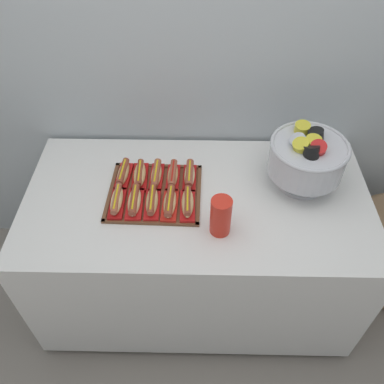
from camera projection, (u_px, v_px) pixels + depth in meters
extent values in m
plane|color=gray|center=(197.00, 288.00, 2.31)|extent=(10.00, 10.00, 0.00)
cube|color=#B2BCC1|center=(200.00, 32.00, 1.70)|extent=(6.00, 0.10, 2.60)
cube|color=white|center=(197.00, 246.00, 2.02)|extent=(1.53, 0.79, 0.73)
cylinder|color=black|center=(76.00, 328.00, 2.13)|extent=(0.05, 0.05, 0.04)
cylinder|color=black|center=(317.00, 333.00, 2.11)|extent=(0.05, 0.05, 0.04)
cylinder|color=black|center=(95.00, 246.00, 2.49)|extent=(0.05, 0.05, 0.04)
cylinder|color=black|center=(300.00, 250.00, 2.48)|extent=(0.05, 0.05, 0.04)
torus|color=#896B4C|center=(373.00, 269.00, 2.32)|extent=(0.48, 0.48, 0.12)
torus|color=#896B4C|center=(381.00, 256.00, 2.23)|extent=(0.50, 0.50, 0.12)
cube|color=brown|center=(155.00, 193.00, 1.77)|extent=(0.41, 0.37, 0.01)
cube|color=brown|center=(151.00, 222.00, 1.65)|extent=(0.41, 0.03, 0.01)
cube|color=brown|center=(159.00, 166.00, 1.89)|extent=(0.41, 0.03, 0.01)
cube|color=brown|center=(112.00, 191.00, 1.77)|extent=(0.03, 0.36, 0.01)
cube|color=brown|center=(199.00, 193.00, 1.76)|extent=(0.03, 0.36, 0.01)
cube|color=#B21414|center=(118.00, 204.00, 1.71)|extent=(0.06, 0.18, 0.02)
ellipsoid|color=#E0BC7F|center=(117.00, 200.00, 1.69)|extent=(0.05, 0.17, 0.04)
cylinder|color=#A8563D|center=(117.00, 198.00, 1.69)|extent=(0.03, 0.16, 0.03)
cylinder|color=yellow|center=(117.00, 196.00, 1.68)|extent=(0.01, 0.14, 0.01)
cube|color=red|center=(136.00, 204.00, 1.71)|extent=(0.07, 0.18, 0.02)
ellipsoid|color=beige|center=(135.00, 201.00, 1.69)|extent=(0.06, 0.17, 0.04)
cylinder|color=brown|center=(135.00, 199.00, 1.68)|extent=(0.03, 0.16, 0.03)
cylinder|color=yellow|center=(134.00, 197.00, 1.67)|extent=(0.01, 0.14, 0.01)
cube|color=red|center=(153.00, 205.00, 1.71)|extent=(0.07, 0.17, 0.02)
ellipsoid|color=tan|center=(153.00, 201.00, 1.69)|extent=(0.05, 0.16, 0.04)
cylinder|color=brown|center=(152.00, 199.00, 1.68)|extent=(0.03, 0.16, 0.03)
cylinder|color=yellow|center=(152.00, 197.00, 1.67)|extent=(0.01, 0.14, 0.01)
cube|color=red|center=(171.00, 206.00, 1.70)|extent=(0.07, 0.18, 0.02)
ellipsoid|color=#E0BC7F|center=(170.00, 202.00, 1.69)|extent=(0.06, 0.17, 0.04)
cylinder|color=brown|center=(170.00, 201.00, 1.68)|extent=(0.04, 0.17, 0.03)
cylinder|color=yellow|center=(170.00, 198.00, 1.67)|extent=(0.01, 0.14, 0.01)
cube|color=red|center=(188.00, 206.00, 1.70)|extent=(0.07, 0.18, 0.02)
ellipsoid|color=tan|center=(188.00, 203.00, 1.68)|extent=(0.05, 0.17, 0.04)
cylinder|color=brown|center=(188.00, 201.00, 1.67)|extent=(0.03, 0.16, 0.03)
cylinder|color=yellow|center=(188.00, 199.00, 1.67)|extent=(0.01, 0.13, 0.01)
cube|color=red|center=(124.00, 177.00, 1.82)|extent=(0.07, 0.18, 0.02)
ellipsoid|color=tan|center=(124.00, 173.00, 1.81)|extent=(0.06, 0.16, 0.04)
cylinder|color=brown|center=(123.00, 171.00, 1.80)|extent=(0.04, 0.16, 0.03)
cylinder|color=yellow|center=(123.00, 169.00, 1.79)|extent=(0.02, 0.13, 0.01)
cube|color=#B21414|center=(141.00, 177.00, 1.82)|extent=(0.07, 0.18, 0.02)
ellipsoid|color=tan|center=(140.00, 174.00, 1.81)|extent=(0.06, 0.16, 0.04)
cylinder|color=brown|center=(140.00, 173.00, 1.80)|extent=(0.03, 0.16, 0.03)
cylinder|color=yellow|center=(140.00, 171.00, 1.79)|extent=(0.01, 0.13, 0.01)
cube|color=red|center=(157.00, 178.00, 1.82)|extent=(0.06, 0.18, 0.02)
ellipsoid|color=#E0BC7F|center=(157.00, 175.00, 1.80)|extent=(0.05, 0.16, 0.04)
cylinder|color=#A8563D|center=(157.00, 173.00, 1.80)|extent=(0.04, 0.17, 0.03)
cylinder|color=yellow|center=(157.00, 171.00, 1.79)|extent=(0.01, 0.14, 0.01)
cube|color=red|center=(174.00, 179.00, 1.82)|extent=(0.06, 0.17, 0.02)
ellipsoid|color=tan|center=(173.00, 175.00, 1.80)|extent=(0.05, 0.16, 0.04)
cylinder|color=#A8563D|center=(173.00, 173.00, 1.79)|extent=(0.03, 0.16, 0.03)
cylinder|color=red|center=(173.00, 171.00, 1.78)|extent=(0.01, 0.13, 0.01)
cube|color=#B21414|center=(190.00, 179.00, 1.81)|extent=(0.06, 0.17, 0.02)
ellipsoid|color=beige|center=(190.00, 175.00, 1.80)|extent=(0.05, 0.16, 0.04)
cylinder|color=#9E4C38|center=(190.00, 173.00, 1.79)|extent=(0.04, 0.16, 0.03)
cylinder|color=yellow|center=(190.00, 171.00, 1.78)|extent=(0.01, 0.13, 0.01)
cylinder|color=silver|center=(301.00, 182.00, 1.81)|extent=(0.21, 0.21, 0.02)
cone|color=silver|center=(303.00, 176.00, 1.78)|extent=(0.07, 0.07, 0.06)
cylinder|color=silver|center=(307.00, 158.00, 1.71)|extent=(0.32, 0.32, 0.14)
torus|color=silver|center=(311.00, 145.00, 1.66)|extent=(0.33, 0.33, 0.02)
cylinder|color=yellow|center=(312.00, 149.00, 1.67)|extent=(0.10, 0.11, 0.13)
cylinder|color=black|center=(316.00, 142.00, 1.70)|extent=(0.09, 0.09, 0.14)
cylinder|color=yellow|center=(301.00, 135.00, 1.74)|extent=(0.10, 0.10, 0.13)
cylinder|color=#B7BCC6|center=(300.00, 147.00, 1.68)|extent=(0.11, 0.11, 0.15)
cylinder|color=yellow|center=(302.00, 152.00, 1.66)|extent=(0.12, 0.11, 0.15)
cylinder|color=black|center=(311.00, 160.00, 1.63)|extent=(0.09, 0.12, 0.15)
cylinder|color=red|center=(317.00, 153.00, 1.66)|extent=(0.11, 0.13, 0.15)
cylinder|color=red|center=(221.00, 220.00, 1.59)|extent=(0.08, 0.08, 0.13)
cylinder|color=red|center=(221.00, 216.00, 1.57)|extent=(0.08, 0.08, 0.13)
cylinder|color=red|center=(222.00, 212.00, 1.55)|extent=(0.08, 0.08, 0.13)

